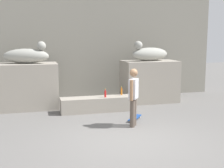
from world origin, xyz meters
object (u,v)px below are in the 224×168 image
object	(u,v)px
statue_reclining_right	(149,54)
skater	(133,95)
statue_reclining_left	(27,55)
bottle_orange	(121,92)
bottle_red	(105,94)
skateboard	(135,118)

from	to	relation	value
statue_reclining_right	skater	xyz separation A→B (m)	(-1.69, -3.05, -0.99)
statue_reclining_right	statue_reclining_left	bearing A→B (deg)	-13.13
statue_reclining_left	bottle_orange	world-z (taller)	statue_reclining_left
skater	bottle_red	size ratio (longest dim) A/B	5.77
statue_reclining_right	skater	bearing A→B (deg)	47.85
statue_reclining_left	skateboard	bearing A→B (deg)	-23.91
statue_reclining_left	bottle_orange	distance (m)	3.57
statue_reclining_right	skateboard	size ratio (longest dim) A/B	2.22
statue_reclining_left	skateboard	distance (m)	4.41
bottle_red	bottle_orange	distance (m)	0.71
statue_reclining_left	statue_reclining_right	distance (m)	4.61
skater	bottle_orange	xyz separation A→B (m)	(0.29, 2.15, -0.29)
statue_reclining_left	statue_reclining_right	bearing A→B (deg)	13.29
statue_reclining_right	skateboard	bearing A→B (deg)	46.53
statue_reclining_left	bottle_red	world-z (taller)	statue_reclining_left
statue_reclining_left	skateboard	size ratio (longest dim) A/B	2.22
skateboard	bottle_red	distance (m)	1.52
bottle_orange	skater	bearing A→B (deg)	-97.77
skater	bottle_red	xyz separation A→B (m)	(-0.36, 1.89, -0.30)
statue_reclining_right	skateboard	distance (m)	3.36
statue_reclining_left	skater	bearing A→B (deg)	-32.99
statue_reclining_left	skateboard	xyz separation A→B (m)	(3.19, -2.42, -1.85)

